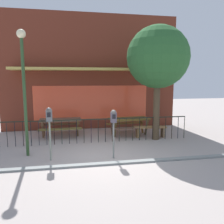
{
  "coord_description": "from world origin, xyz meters",
  "views": [
    {
      "loc": [
        -1.02,
        -6.86,
        2.52
      ],
      "look_at": [
        0.63,
        2.23,
        1.16
      ],
      "focal_mm": 35.86,
      "sensor_mm": 36.0,
      "label": 1
    }
  ],
  "objects_px": {
    "picnic_table_left": "(60,123)",
    "picnic_table_right": "(129,122)",
    "patio_bench": "(150,129)",
    "parking_meter_near": "(114,121)",
    "parking_meter_far": "(49,120)",
    "street_tree": "(158,58)",
    "street_lamp": "(23,76)"
  },
  "relations": [
    {
      "from": "picnic_table_right",
      "to": "street_lamp",
      "type": "height_order",
      "value": "street_lamp"
    },
    {
      "from": "picnic_table_right",
      "to": "patio_bench",
      "type": "height_order",
      "value": "picnic_table_right"
    },
    {
      "from": "picnic_table_right",
      "to": "patio_bench",
      "type": "bearing_deg",
      "value": -35.55
    },
    {
      "from": "parking_meter_near",
      "to": "parking_meter_far",
      "type": "bearing_deg",
      "value": 175.57
    },
    {
      "from": "picnic_table_right",
      "to": "parking_meter_near",
      "type": "xyz_separation_m",
      "value": [
        -1.26,
        -2.86,
        0.6
      ]
    },
    {
      "from": "patio_bench",
      "to": "parking_meter_far",
      "type": "distance_m",
      "value": 4.66
    },
    {
      "from": "street_tree",
      "to": "street_lamp",
      "type": "xyz_separation_m",
      "value": [
        -4.94,
        -1.17,
        -0.74
      ]
    },
    {
      "from": "patio_bench",
      "to": "street_tree",
      "type": "bearing_deg",
      "value": -72.89
    },
    {
      "from": "patio_bench",
      "to": "parking_meter_far",
      "type": "relative_size",
      "value": 0.86
    },
    {
      "from": "parking_meter_near",
      "to": "parking_meter_far",
      "type": "xyz_separation_m",
      "value": [
        -1.97,
        0.15,
        0.07
      ]
    },
    {
      "from": "street_tree",
      "to": "picnic_table_left",
      "type": "bearing_deg",
      "value": 162.36
    },
    {
      "from": "picnic_table_left",
      "to": "street_tree",
      "type": "bearing_deg",
      "value": -17.64
    },
    {
      "from": "patio_bench",
      "to": "parking_meter_near",
      "type": "distance_m",
      "value": 3.2
    },
    {
      "from": "picnic_table_right",
      "to": "parking_meter_near",
      "type": "distance_m",
      "value": 3.18
    },
    {
      "from": "picnic_table_left",
      "to": "street_tree",
      "type": "xyz_separation_m",
      "value": [
        3.97,
        -1.26,
        2.76
      ]
    },
    {
      "from": "picnic_table_right",
      "to": "parking_meter_far",
      "type": "xyz_separation_m",
      "value": [
        -3.23,
        -2.71,
        0.68
      ]
    },
    {
      "from": "picnic_table_left",
      "to": "parking_meter_near",
      "type": "relative_size",
      "value": 1.16
    },
    {
      "from": "parking_meter_near",
      "to": "street_tree",
      "type": "relative_size",
      "value": 0.34
    },
    {
      "from": "picnic_table_left",
      "to": "parking_meter_far",
      "type": "relative_size",
      "value": 1.09
    },
    {
      "from": "patio_bench",
      "to": "street_tree",
      "type": "distance_m",
      "value": 3.05
    },
    {
      "from": "parking_meter_near",
      "to": "patio_bench",
      "type": "bearing_deg",
      "value": 48.04
    },
    {
      "from": "picnic_table_left",
      "to": "parking_meter_far",
      "type": "bearing_deg",
      "value": -93.24
    },
    {
      "from": "picnic_table_right",
      "to": "patio_bench",
      "type": "relative_size",
      "value": 1.34
    },
    {
      "from": "parking_meter_near",
      "to": "parking_meter_far",
      "type": "relative_size",
      "value": 0.94
    },
    {
      "from": "parking_meter_near",
      "to": "picnic_table_right",
      "type": "bearing_deg",
      "value": 66.23
    },
    {
      "from": "picnic_table_left",
      "to": "street_lamp",
      "type": "bearing_deg",
      "value": -111.65
    },
    {
      "from": "picnic_table_left",
      "to": "street_lamp",
      "type": "relative_size",
      "value": 0.45
    },
    {
      "from": "street_tree",
      "to": "street_lamp",
      "type": "height_order",
      "value": "street_tree"
    },
    {
      "from": "picnic_table_left",
      "to": "picnic_table_right",
      "type": "xyz_separation_m",
      "value": [
        3.06,
        -0.32,
        0.0
      ]
    },
    {
      "from": "parking_meter_far",
      "to": "parking_meter_near",
      "type": "bearing_deg",
      "value": -4.43
    },
    {
      "from": "patio_bench",
      "to": "parking_meter_near",
      "type": "height_order",
      "value": "parking_meter_near"
    },
    {
      "from": "picnic_table_left",
      "to": "parking_meter_far",
      "type": "height_order",
      "value": "parking_meter_far"
    }
  ]
}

